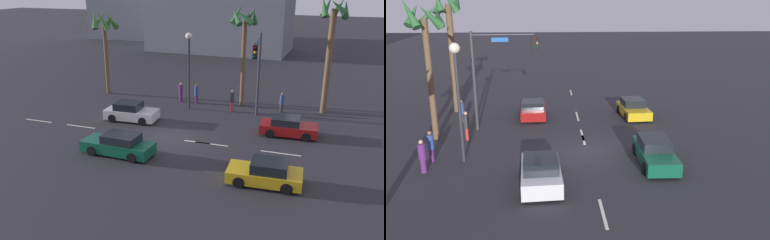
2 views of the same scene
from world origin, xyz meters
The scene contains 18 objects.
ground_plane centered at (0.00, 0.00, 0.00)m, with size 220.00×220.00×0.00m, color #28282D.
lane_stripe_2 centered at (-7.18, 0.00, 0.01)m, with size 2.50×0.14×0.01m, color silver.
lane_stripe_3 centered at (2.17, 0.00, 0.01)m, with size 1.86×0.14×0.01m, color silver.
lane_stripe_4 centered at (3.20, 0.00, 0.01)m, with size 2.33×0.14×0.01m, color silver.
lane_stripe_5 centered at (7.84, 0.00, 0.01)m, with size 2.59×0.14×0.01m, color silver.
lane_stripe_6 centered at (16.64, 0.00, 0.01)m, with size 2.39×0.14×0.01m, color silver.
car_1 centered at (7.87, 3.42, 0.62)m, with size 4.09×2.10×1.33m.
car_2 centered at (7.56, -4.34, 0.63)m, with size 4.12×2.13×1.36m.
car_3 centered at (-4.24, 2.61, 0.67)m, with size 4.20×2.13×1.46m.
car_4 centered at (-1.90, -3.53, 0.64)m, with size 4.71×1.96×1.39m.
traffic_signal centered at (5.03, 5.77, 4.49)m, with size 0.65×4.45×6.71m.
streetlamp centered at (-0.92, 6.93, 4.52)m, with size 0.56×0.56×6.49m.
pedestrian_0 centered at (6.74, 8.56, 0.89)m, with size 0.40×0.40×1.70m.
pedestrian_1 centered at (-2.34, 8.68, 0.93)m, with size 0.55×0.55×1.78m.
pedestrian_2 centered at (2.76, 7.43, 1.01)m, with size 0.46×0.46×1.89m.
pedestrian_3 centered at (-0.84, 8.68, 0.93)m, with size 0.35×0.35×1.77m.
palm_tree_1 centered at (10.06, 9.71, 6.65)m, with size 2.45×2.45×9.46m.
palm_tree_2 centered at (3.06, 9.50, 6.58)m, with size 2.51×2.68×8.82m.
Camera 2 is at (-21.73, 2.11, 8.31)m, focal length 36.95 mm.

